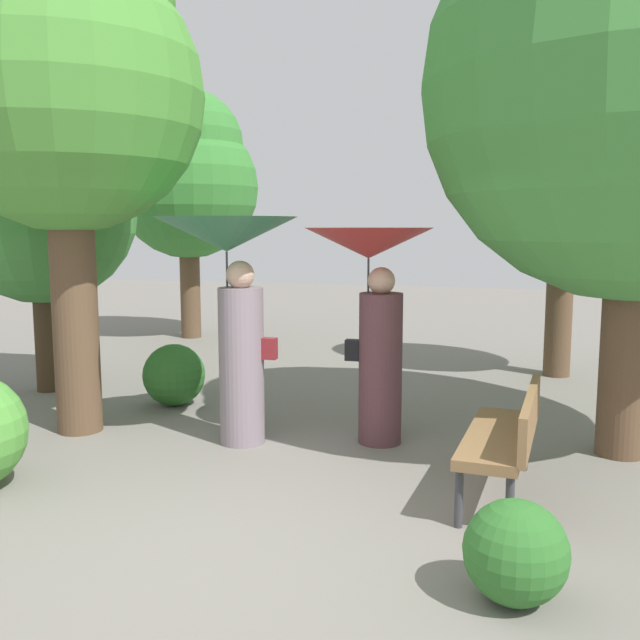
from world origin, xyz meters
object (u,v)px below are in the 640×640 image
Objects in this scene: person_left at (232,278)px; person_right at (373,290)px; tree_near_right at (566,163)px; tree_mid_left at (40,193)px; park_bench at (508,433)px; tree_near_left at (63,64)px; tree_far_back at (187,175)px.

person_left is 1.05× the size of person_right.
person_right is 0.48× the size of tree_near_right.
tree_mid_left is at bearing -157.26° from tree_near_right.
park_bench is 0.29× the size of tree_near_left.
tree_near_left is 1.23× the size of tree_near_right.
tree_far_back is at bearing 24.92° from person_left.
person_right is 0.54× the size of tree_mid_left.
tree_near_right is at bearing 39.97° from tree_near_left.
person_right is at bearing 8.03° from tree_near_left.
tree_mid_left is (-5.60, 2.12, 1.95)m from park_bench.
tree_near_right is at bearing -31.79° from person_right.
tree_near_right is at bearing 22.74° from tree_mid_left.
tree_near_left is 1.17× the size of tree_far_back.
tree_near_right is (0.64, 4.73, 2.39)m from park_bench.
tree_mid_left is (-1.41, 1.43, -1.13)m from tree_near_left.
tree_near_left reaches higher than tree_mid_left.
park_bench is 0.36× the size of tree_near_right.
tree_near_left is at bearing -45.47° from tree_mid_left.
person_left is at bearing -60.87° from tree_far_back.
tree_near_right is at bearing -42.80° from person_left.
person_right is 4.35m from tree_near_right.
person_right is at bearing -50.29° from tree_far_back.
tree_far_back reaches higher than tree_mid_left.
tree_near_right is at bearing 177.43° from park_bench.
park_bench is 9.02m from tree_far_back.
tree_near_left is (-1.65, -0.07, 2.00)m from person_left.
tree_near_left is at bearing 88.06° from person_left.
tree_near_left reaches higher than person_right.
tree_near_left is 1.39× the size of tree_mid_left.
person_left is 1.40× the size of park_bench.
tree_near_left is (-4.19, 0.68, 3.08)m from park_bench.
tree_near_right is 0.95× the size of tree_far_back.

